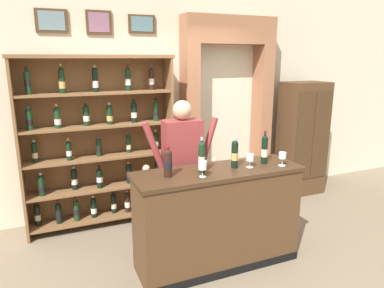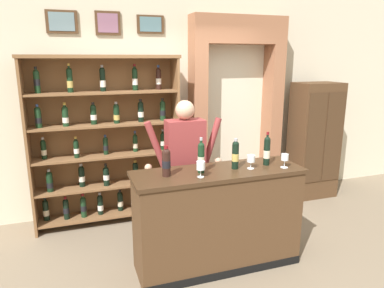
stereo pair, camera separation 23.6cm
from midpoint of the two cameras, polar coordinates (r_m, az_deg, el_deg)
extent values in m
cube|color=#7A6B56|center=(3.83, -0.09, -19.32)|extent=(14.00, 14.00, 0.02)
cube|color=beige|center=(4.91, -8.24, 7.92)|extent=(12.00, 0.16, 3.18)
cube|color=#4C331E|center=(4.65, -23.24, 17.89)|extent=(0.36, 0.02, 0.27)
cube|color=slate|center=(4.63, -23.23, 17.90)|extent=(0.29, 0.01, 0.21)
cube|color=#4C331E|center=(4.69, -16.33, 18.38)|extent=(0.31, 0.02, 0.28)
cube|color=gray|center=(4.67, -16.31, 18.39)|extent=(0.25, 0.01, 0.23)
cube|color=#4C331E|center=(4.79, -9.60, 18.61)|extent=(0.35, 0.02, 0.23)
cube|color=slate|center=(4.77, -9.56, 18.63)|extent=(0.28, 0.01, 0.18)
cube|color=brown|center=(4.45, -27.62, -1.10)|extent=(0.03, 0.35, 2.12)
cube|color=brown|center=(4.64, -5.25, 1.00)|extent=(0.03, 0.35, 2.12)
cube|color=brown|center=(4.62, -16.46, 0.42)|extent=(1.81, 0.02, 2.12)
cube|color=brown|center=(4.77, -15.43, -11.16)|extent=(1.75, 0.33, 0.02)
cylinder|color=black|center=(4.73, -25.09, -10.57)|extent=(0.07, 0.07, 0.22)
sphere|color=black|center=(4.69, -25.24, -9.25)|extent=(0.07, 0.07, 0.07)
cylinder|color=black|center=(4.67, -25.28, -8.86)|extent=(0.03, 0.03, 0.08)
cylinder|color=black|center=(4.66, -25.32, -8.51)|extent=(0.04, 0.04, 0.03)
cylinder|color=beige|center=(4.74, -25.07, -10.73)|extent=(0.07, 0.07, 0.07)
cylinder|color=black|center=(4.68, -22.16, -10.55)|extent=(0.07, 0.07, 0.22)
sphere|color=black|center=(4.64, -22.29, -9.23)|extent=(0.07, 0.07, 0.07)
cylinder|color=black|center=(4.62, -22.32, -8.91)|extent=(0.03, 0.03, 0.07)
cylinder|color=maroon|center=(4.62, -22.35, -8.63)|extent=(0.03, 0.03, 0.03)
cylinder|color=black|center=(4.68, -22.16, -10.52)|extent=(0.07, 0.07, 0.07)
cylinder|color=#19381E|center=(4.67, -19.60, -10.33)|extent=(0.07, 0.07, 0.22)
sphere|color=#19381E|center=(4.63, -19.71, -8.99)|extent=(0.07, 0.07, 0.07)
cylinder|color=#19381E|center=(4.61, -19.75, -8.60)|extent=(0.03, 0.03, 0.08)
cylinder|color=maroon|center=(4.60, -19.78, -8.24)|extent=(0.04, 0.04, 0.03)
cylinder|color=black|center=(4.67, -19.60, -10.29)|extent=(0.07, 0.07, 0.07)
cylinder|color=black|center=(4.70, -17.04, -10.03)|extent=(0.07, 0.07, 0.22)
sphere|color=black|center=(4.65, -17.15, -8.73)|extent=(0.07, 0.07, 0.07)
cylinder|color=black|center=(4.64, -17.17, -8.39)|extent=(0.03, 0.03, 0.07)
cylinder|color=#99999E|center=(4.63, -17.19, -8.10)|extent=(0.04, 0.04, 0.03)
cylinder|color=silver|center=(4.71, -17.03, -10.27)|extent=(0.07, 0.07, 0.07)
cylinder|color=black|center=(4.76, -13.97, -9.52)|extent=(0.07, 0.07, 0.22)
sphere|color=black|center=(4.71, -14.05, -8.24)|extent=(0.07, 0.07, 0.07)
cylinder|color=black|center=(4.70, -14.07, -7.96)|extent=(0.03, 0.03, 0.06)
cylinder|color=black|center=(4.70, -14.08, -7.71)|extent=(0.03, 0.03, 0.03)
cylinder|color=beige|center=(4.76, -13.96, -9.67)|extent=(0.07, 0.07, 0.07)
cylinder|color=black|center=(4.74, -11.84, -9.39)|extent=(0.07, 0.07, 0.24)
sphere|color=black|center=(4.69, -11.92, -8.00)|extent=(0.07, 0.07, 0.07)
cylinder|color=black|center=(4.68, -11.93, -7.75)|extent=(0.03, 0.03, 0.06)
cylinder|color=#99999E|center=(4.68, -11.94, -7.55)|extent=(0.03, 0.03, 0.03)
cylinder|color=silver|center=(4.74, -11.83, -9.55)|extent=(0.07, 0.07, 0.08)
cylinder|color=black|center=(4.77, -8.95, -9.19)|extent=(0.07, 0.07, 0.22)
sphere|color=black|center=(4.72, -9.01, -7.89)|extent=(0.07, 0.07, 0.07)
cylinder|color=black|center=(4.71, -9.02, -7.55)|extent=(0.03, 0.03, 0.07)
cylinder|color=navy|center=(4.70, -9.03, -7.25)|extent=(0.03, 0.03, 0.03)
cylinder|color=silver|center=(4.78, -8.94, -9.49)|extent=(0.07, 0.07, 0.07)
cylinder|color=#19381E|center=(4.84, -6.64, -8.76)|extent=(0.07, 0.07, 0.22)
sphere|color=#19381E|center=(4.80, -6.68, -7.48)|extent=(0.07, 0.07, 0.07)
cylinder|color=#19381E|center=(4.79, -6.69, -7.11)|extent=(0.03, 0.03, 0.08)
cylinder|color=black|center=(4.78, -6.70, -6.77)|extent=(0.03, 0.03, 0.03)
cylinder|color=black|center=(4.85, -6.64, -8.89)|extent=(0.07, 0.07, 0.07)
cube|color=brown|center=(4.62, -15.74, -6.74)|extent=(1.75, 0.33, 0.02)
cylinder|color=black|center=(4.53, -24.56, -6.35)|extent=(0.07, 0.07, 0.21)
sphere|color=black|center=(4.49, -24.70, -5.02)|extent=(0.07, 0.07, 0.07)
cylinder|color=black|center=(4.48, -24.74, -4.69)|extent=(0.03, 0.03, 0.07)
cylinder|color=#99999E|center=(4.48, -24.76, -4.41)|extent=(0.03, 0.03, 0.03)
cylinder|color=black|center=(4.53, -24.53, -6.64)|extent=(0.08, 0.08, 0.07)
cylinder|color=black|center=(4.58, -19.92, -5.63)|extent=(0.07, 0.07, 0.22)
sphere|color=black|center=(4.54, -20.04, -4.26)|extent=(0.07, 0.07, 0.07)
cylinder|color=black|center=(4.54, -20.07, -3.90)|extent=(0.03, 0.03, 0.07)
cylinder|color=#99999E|center=(4.53, -20.10, -3.57)|extent=(0.04, 0.04, 0.03)
cylinder|color=silver|center=(4.58, -19.91, -5.73)|extent=(0.08, 0.08, 0.07)
cylinder|color=black|center=(4.54, -16.17, -5.62)|extent=(0.07, 0.07, 0.20)
sphere|color=black|center=(4.51, -16.26, -4.35)|extent=(0.07, 0.07, 0.07)
cylinder|color=black|center=(4.50, -16.29, -3.93)|extent=(0.03, 0.03, 0.08)
cylinder|color=black|center=(4.49, -16.32, -3.55)|extent=(0.03, 0.03, 0.03)
cylinder|color=silver|center=(4.54, -16.18, -5.53)|extent=(0.08, 0.08, 0.06)
cylinder|color=black|center=(4.62, -11.60, -4.91)|extent=(0.07, 0.07, 0.21)
sphere|color=black|center=(4.59, -11.67, -3.56)|extent=(0.07, 0.07, 0.07)
cylinder|color=black|center=(4.58, -11.69, -3.26)|extent=(0.03, 0.03, 0.06)
cylinder|color=#B79338|center=(4.57, -11.70, -3.00)|extent=(0.04, 0.04, 0.03)
cylinder|color=black|center=(4.63, -11.59, -5.17)|extent=(0.08, 0.08, 0.07)
cylinder|color=black|center=(4.70, -7.03, -4.41)|extent=(0.07, 0.07, 0.21)
sphere|color=black|center=(4.67, -7.07, -3.11)|extent=(0.07, 0.07, 0.07)
cylinder|color=black|center=(4.66, -7.08, -2.76)|extent=(0.03, 0.03, 0.07)
cylinder|color=#99999E|center=(4.65, -7.09, -2.44)|extent=(0.03, 0.03, 0.03)
cylinder|color=tan|center=(4.71, -7.03, -4.57)|extent=(0.08, 0.08, 0.07)
cube|color=brown|center=(4.50, -16.06, -2.05)|extent=(1.75, 0.33, 0.02)
cylinder|color=black|center=(4.49, -25.49, -1.45)|extent=(0.06, 0.06, 0.20)
sphere|color=black|center=(4.47, -25.63, -0.17)|extent=(0.06, 0.06, 0.06)
cylinder|color=black|center=(4.46, -25.67, 0.17)|extent=(0.03, 0.03, 0.07)
cylinder|color=#99999E|center=(4.46, -25.70, 0.45)|extent=(0.03, 0.03, 0.03)
cylinder|color=beige|center=(4.50, -25.47, -1.67)|extent=(0.06, 0.06, 0.06)
cylinder|color=black|center=(4.42, -20.76, -1.28)|extent=(0.06, 0.06, 0.19)
sphere|color=black|center=(4.39, -20.87, -0.03)|extent=(0.06, 0.06, 0.06)
cylinder|color=black|center=(4.39, -20.91, 0.35)|extent=(0.03, 0.03, 0.07)
cylinder|color=#B79338|center=(4.38, -20.93, 0.68)|extent=(0.03, 0.03, 0.03)
cylinder|color=silver|center=(4.42, -20.75, -1.40)|extent=(0.06, 0.06, 0.06)
cylinder|color=black|center=(4.48, -16.33, -0.72)|extent=(0.06, 0.06, 0.19)
sphere|color=black|center=(4.46, -16.41, 0.51)|extent=(0.06, 0.06, 0.06)
cylinder|color=black|center=(4.45, -16.43, 0.80)|extent=(0.03, 0.03, 0.06)
cylinder|color=navy|center=(4.45, -16.45, 1.02)|extent=(0.03, 0.03, 0.03)
cylinder|color=black|center=(4.48, -16.32, -0.86)|extent=(0.06, 0.06, 0.06)
cylinder|color=#19381E|center=(4.56, -11.70, -0.22)|extent=(0.06, 0.06, 0.19)
sphere|color=#19381E|center=(4.54, -11.76, 0.98)|extent=(0.06, 0.06, 0.06)
cylinder|color=#19381E|center=(4.53, -11.78, 1.39)|extent=(0.03, 0.03, 0.08)
cylinder|color=navy|center=(4.52, -11.80, 1.75)|extent=(0.03, 0.03, 0.03)
cylinder|color=beige|center=(4.56, -11.69, -0.44)|extent=(0.06, 0.06, 0.06)
cylinder|color=black|center=(4.62, -7.30, 0.15)|extent=(0.06, 0.06, 0.19)
sphere|color=black|center=(4.60, -7.34, 1.34)|extent=(0.06, 0.06, 0.06)
cylinder|color=black|center=(4.59, -7.35, 1.78)|extent=(0.03, 0.03, 0.08)
cylinder|color=#99999E|center=(4.59, -7.36, 2.17)|extent=(0.03, 0.03, 0.03)
cylinder|color=silver|center=(4.63, -7.30, 0.04)|extent=(0.06, 0.06, 0.06)
cube|color=brown|center=(4.41, -16.40, 2.85)|extent=(1.75, 0.33, 0.02)
cylinder|color=#19381E|center=(4.35, -26.29, 3.34)|extent=(0.07, 0.07, 0.20)
sphere|color=#19381E|center=(4.33, -26.44, 4.72)|extent=(0.07, 0.07, 0.07)
cylinder|color=#19381E|center=(4.33, -26.48, 5.07)|extent=(0.03, 0.03, 0.07)
cylinder|color=navy|center=(4.33, -26.51, 5.37)|extent=(0.03, 0.03, 0.03)
cylinder|color=black|center=(4.35, -26.27, 3.15)|extent=(0.07, 0.07, 0.06)
cylinder|color=#19381E|center=(4.34, -22.43, 3.69)|extent=(0.07, 0.07, 0.20)
sphere|color=#19381E|center=(4.33, -22.56, 5.05)|extent=(0.07, 0.07, 0.07)
cylinder|color=#19381E|center=(4.32, -22.60, 5.48)|extent=(0.03, 0.03, 0.08)
cylinder|color=#B79338|center=(4.32, -22.63, 5.86)|extent=(0.03, 0.03, 0.03)
cylinder|color=silver|center=(4.35, -22.40, 3.36)|extent=(0.07, 0.07, 0.06)
cylinder|color=black|center=(4.38, -18.24, 4.12)|extent=(0.07, 0.07, 0.20)
sphere|color=black|center=(4.37, -18.35, 5.49)|extent=(0.07, 0.07, 0.07)
cylinder|color=black|center=(4.36, -18.37, 5.82)|extent=(0.03, 0.03, 0.06)
cylinder|color=black|center=(4.36, -18.39, 6.10)|extent=(0.04, 0.04, 0.03)
cylinder|color=silver|center=(4.38, -18.23, 3.96)|extent=(0.07, 0.07, 0.06)
cylinder|color=black|center=(4.39, -14.71, 4.39)|extent=(0.07, 0.07, 0.20)
sphere|color=black|center=(4.38, -14.80, 5.74)|extent=(0.07, 0.07, 0.07)
cylinder|color=black|center=(4.37, -14.82, 6.06)|extent=(0.03, 0.03, 0.06)
cylinder|color=#99999E|center=(4.37, -14.83, 6.33)|extent=(0.03, 0.03, 0.03)
cylinder|color=tan|center=(4.40, -14.69, 4.05)|extent=(0.07, 0.07, 0.06)
cylinder|color=black|center=(4.45, -10.87, 4.79)|extent=(0.07, 0.07, 0.21)
sphere|color=black|center=(4.44, -10.94, 6.22)|extent=(0.07, 0.07, 0.07)
cylinder|color=black|center=(4.43, -10.95, 6.58)|extent=(0.03, 0.03, 0.07)
cylinder|color=black|center=(4.43, -10.97, 6.90)|extent=(0.04, 0.04, 0.03)
cylinder|color=silver|center=(4.45, -10.87, 4.64)|extent=(0.07, 0.07, 0.07)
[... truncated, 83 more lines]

